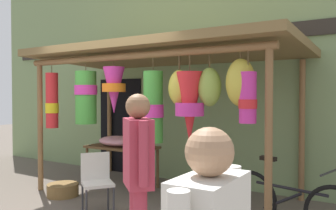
% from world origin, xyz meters
% --- Properties ---
extents(shop_facade, '(10.53, 0.29, 4.35)m').
position_xyz_m(shop_facade, '(-0.01, 2.29, 2.17)').
color(shop_facade, '#7A9360').
rests_on(shop_facade, ground_plane).
extents(market_stall_canopy, '(4.48, 2.29, 2.44)m').
position_xyz_m(market_stall_canopy, '(0.41, 0.92, 2.06)').
color(market_stall_canopy, brown).
rests_on(market_stall_canopy, ground_plane).
extents(display_table, '(1.27, 0.66, 0.74)m').
position_xyz_m(display_table, '(-0.60, 1.22, 0.66)').
color(display_table, brown).
rests_on(display_table, ground_plane).
extents(flower_heap_on_table, '(0.76, 0.54, 0.18)m').
position_xyz_m(flower_heap_on_table, '(-0.66, 1.19, 0.83)').
color(flower_heap_on_table, pink).
rests_on(flower_heap_on_table, display_table).
extents(folding_chair, '(0.56, 0.56, 0.84)m').
position_xyz_m(folding_chair, '(0.05, -0.10, 0.50)').
color(folding_chair, beige).
rests_on(folding_chair, ground_plane).
extents(wicker_basket_by_table, '(0.51, 0.51, 0.20)m').
position_xyz_m(wicker_basket_by_table, '(-1.04, 0.24, 0.10)').
color(wicker_basket_by_table, brown).
rests_on(wicker_basket_by_table, ground_plane).
extents(parked_bicycle, '(1.72, 0.54, 0.92)m').
position_xyz_m(parked_bicycle, '(2.49, 0.57, 0.35)').
color(parked_bicycle, black).
rests_on(parked_bicycle, ground_plane).
extents(customer_foreground, '(0.46, 0.43, 1.66)m').
position_xyz_m(customer_foreground, '(1.55, -1.13, 0.98)').
color(customer_foreground, '#B23347').
rests_on(customer_foreground, ground_plane).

